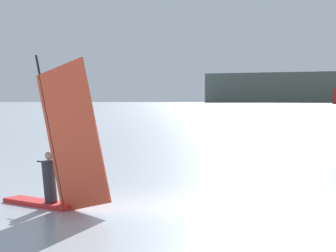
% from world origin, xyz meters
% --- Properties ---
extents(ground_plane, '(4000.00, 4000.00, 0.00)m').
position_xyz_m(ground_plane, '(0.00, 0.00, 0.00)').
color(ground_plane, '#9EA8B2').
extents(windsurfer, '(3.55, 1.13, 4.02)m').
position_xyz_m(windsurfer, '(-2.59, -1.22, 1.14)').
color(windsurfer, red).
rests_on(windsurfer, ground_plane).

